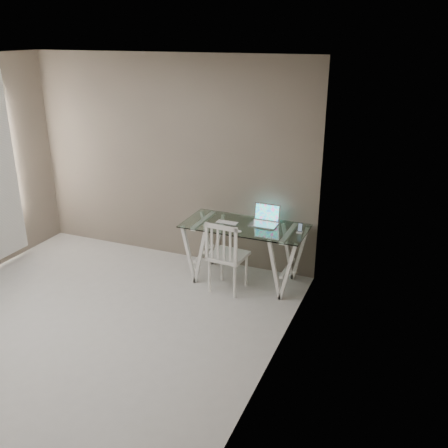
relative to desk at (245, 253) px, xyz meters
The scene contains 7 objects.
room 2.59m from the desk, 124.62° to the right, with size 4.50×4.52×2.71m.
desk is the anchor object (origin of this frame).
chair 0.38m from the desk, 108.11° to the right, with size 0.44×0.44×0.90m.
laptop 0.49m from the desk, 36.94° to the left, with size 0.32×0.27×0.23m.
keyboard 0.43m from the desk, behind, with size 0.28×0.12×0.01m, color silver.
mouse 0.45m from the desk, 90.53° to the right, with size 0.11×0.06×0.03m, color white.
phone_dock 0.78m from the desk, ahead, with size 0.06×0.06×0.12m.
Camera 1 is at (3.11, -3.42, 2.94)m, focal length 40.00 mm.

